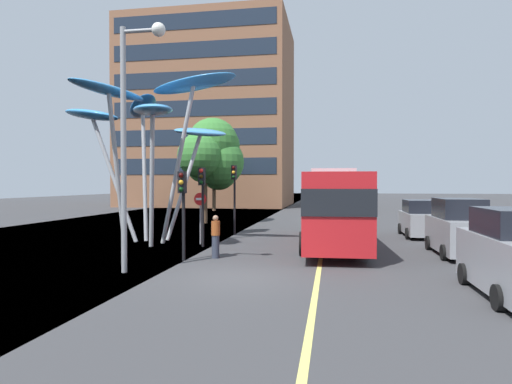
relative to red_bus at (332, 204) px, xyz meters
name	(u,v)px	position (x,y,z in m)	size (l,w,h in m)	color
ground	(215,277)	(-3.58, -7.49, -1.98)	(120.00, 240.00, 0.10)	#38383A
red_bus	(332,204)	(0.00, 0.00, 0.00)	(3.13, 11.47, 3.53)	red
leaf_sculpture	(150,117)	(-8.72, -0.49, 4.18)	(9.58, 8.87, 8.18)	#9EA0A5
traffic_light_kerb_near	(183,196)	(-5.45, -5.15, 0.49)	(0.28, 0.42, 3.33)	black
traffic_light_kerb_far	(202,190)	(-5.78, -1.58, 0.68)	(0.28, 0.42, 3.60)	black
traffic_light_island_mid	(234,185)	(-5.40, 3.35, 0.89)	(0.28, 0.42, 3.91)	black
car_parked_mid	(458,229)	(5.02, -2.02, -0.87)	(1.90, 4.34, 2.29)	gray
car_parked_far	(420,219)	(4.75, 4.19, -0.99)	(1.92, 4.10, 2.00)	gray
street_lamp	(133,116)	(-6.30, -7.49, 3.11)	(1.52, 0.44, 7.98)	gray
tree_pavement_near	(213,152)	(-8.50, 10.18, 3.23)	(4.44, 4.85, 7.69)	brown
tree_pavement_far	(215,169)	(-12.11, 23.83, 2.51)	(5.30, 4.22, 6.44)	brown
pedestrian	(216,237)	(-4.41, -4.34, -1.10)	(0.34, 0.34, 1.66)	#2D3342
no_entry_sign	(200,210)	(-6.14, -0.67, -0.30)	(0.60, 0.12, 2.45)	gray
backdrop_building	(211,117)	(-16.04, 36.31, 9.94)	(20.97, 15.31, 23.74)	brown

